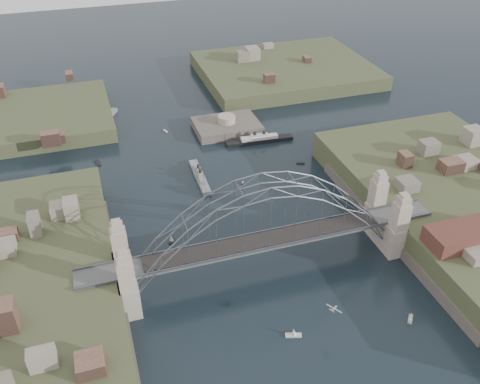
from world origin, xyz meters
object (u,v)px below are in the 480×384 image
Objects in this scene: naval_cruiser_near at (200,176)px; fort_island at (227,131)px; wharf_shed at (469,234)px; ocean_liner at (259,140)px; naval_cruiser_far at (106,118)px; bridge at (265,227)px.

fort_island is at bearing 58.85° from naval_cruiser_near.
ocean_liner is (-24.20, 72.29, -9.14)m from wharf_shed.
naval_cruiser_far is at bearing 152.36° from fort_island.
fort_island is (12.00, 70.00, -12.66)m from bridge.
naval_cruiser_far is (-27.09, 90.47, -11.46)m from bridge.
fort_island is 44.14m from naval_cruiser_far.
bridge is 4.20× the size of wharf_shed.
ocean_liner is (46.90, -32.18, -0.00)m from naval_cruiser_far.
naval_cruiser_far reaches higher than ocean_liner.
ocean_liner is (7.80, -11.71, 1.20)m from fort_island.
naval_cruiser_far is (-22.42, 48.05, -0.01)m from naval_cruiser_near.
bridge is at bearing -108.77° from ocean_liner.
naval_cruiser_far is 0.69× the size of ocean_liner.
naval_cruiser_far is at bearing 145.54° from ocean_liner.
naval_cruiser_near reaches higher than ocean_liner.
wharf_shed is 1.28× the size of naval_cruiser_far.
bridge is at bearing -83.72° from naval_cruiser_near.
fort_island is at bearing -27.64° from naval_cruiser_far.
bridge reaches higher than ocean_liner.
bridge is at bearing 162.35° from wharf_shed.
bridge is 72.14m from fort_island.
wharf_shed is 126.69m from naval_cruiser_far.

